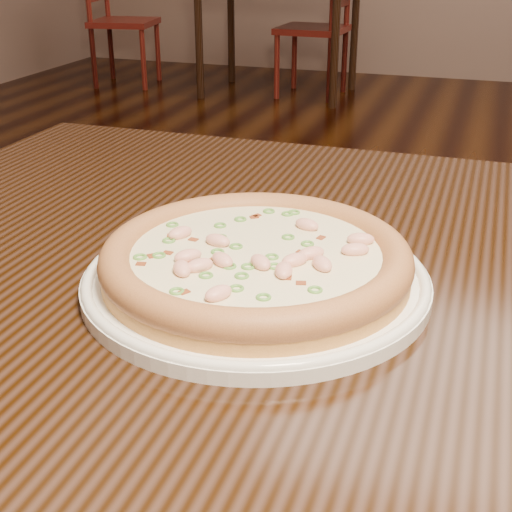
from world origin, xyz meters
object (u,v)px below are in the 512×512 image
(plate, at_px, (256,278))
(chair_a, at_px, (117,21))
(pizza, at_px, (256,259))
(hero_table, at_px, (394,376))
(chair_b, at_px, (321,28))

(plate, xyz_separation_m, chair_a, (-2.43, 4.15, -0.32))
(plate, bearing_deg, pizza, -70.75)
(hero_table, xyz_separation_m, chair_b, (-1.08, 4.15, -0.21))
(hero_table, relative_size, pizza, 4.49)
(hero_table, bearing_deg, chair_b, 104.62)
(plate, bearing_deg, hero_table, 22.62)
(hero_table, bearing_deg, pizza, -157.26)
(pizza, relative_size, chair_b, 0.28)
(pizza, height_order, chair_a, chair_a)
(hero_table, xyz_separation_m, plate, (-0.12, -0.05, 0.11))
(plate, relative_size, chair_a, 0.32)
(hero_table, height_order, chair_b, chair_b)
(chair_b, bearing_deg, plate, -77.09)
(hero_table, relative_size, chair_a, 1.26)
(chair_a, height_order, chair_b, same)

